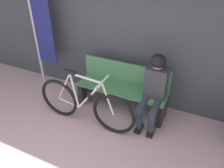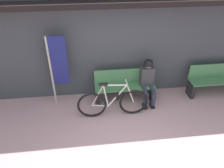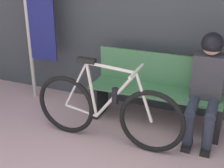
{
  "view_description": "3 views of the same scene",
  "coord_description": "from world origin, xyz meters",
  "views": [
    {
      "loc": [
        1.37,
        -1.02,
        2.51
      ],
      "look_at": [
        0.11,
        1.68,
        0.64
      ],
      "focal_mm": 35.0,
      "sensor_mm": 36.0,
      "label": 1
    },
    {
      "loc": [
        -0.71,
        -2.81,
        3.61
      ],
      "look_at": [
        -0.18,
        1.72,
        0.66
      ],
      "focal_mm": 35.0,
      "sensor_mm": 36.0,
      "label": 2
    },
    {
      "loc": [
        1.0,
        -1.42,
        1.97
      ],
      "look_at": [
        -0.23,
        1.55,
        0.6
      ],
      "focal_mm": 50.0,
      "sensor_mm": 36.0,
      "label": 3
    }
  ],
  "objects": [
    {
      "name": "bicycle",
      "position": [
        -0.2,
        1.31,
        0.38
      ],
      "size": [
        1.72,
        0.4,
        0.95
      ],
      "color": "black",
      "rests_on": "ground_plane"
    },
    {
      "name": "park_bench_near",
      "position": [
        0.19,
        1.93,
        0.4
      ],
      "size": [
        1.57,
        0.42,
        0.86
      ],
      "color": "#477F51",
      "rests_on": "ground_plane"
    },
    {
      "name": "storefront_wall",
      "position": [
        0.0,
        2.35,
        1.66
      ],
      "size": [
        12.0,
        0.56,
        3.2
      ],
      "color": "#3D4247",
      "rests_on": "ground_plane"
    },
    {
      "name": "person_seated",
      "position": [
        0.76,
        1.82,
        0.69
      ],
      "size": [
        0.34,
        0.62,
        1.2
      ],
      "color": "#2D3342",
      "rests_on": "ground_plane"
    },
    {
      "name": "banner_pole",
      "position": [
        -1.5,
        2.0,
        1.13
      ],
      "size": [
        0.45,
        0.05,
        1.86
      ],
      "color": "#B7B2A8",
      "rests_on": "ground_plane"
    }
  ]
}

